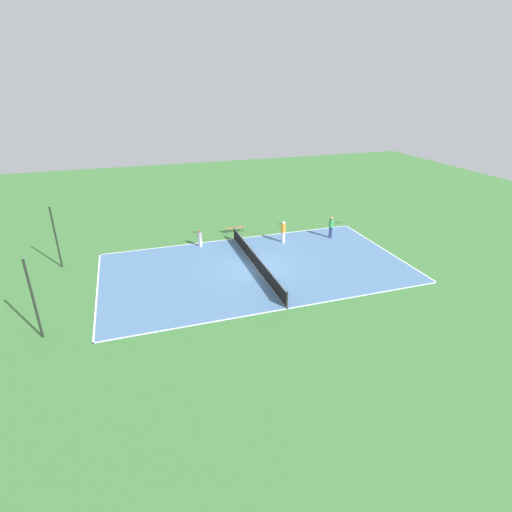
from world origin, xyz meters
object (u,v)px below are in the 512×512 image
Objects in this scene: tennis_net at (256,261)px; fence_post_back_left at (33,300)px; player_center_orange at (283,230)px; player_baseline_gray at (200,237)px; tennis_ball_left_sideline at (246,270)px; tennis_ball_right_alley at (211,250)px; player_far_green at (331,225)px; bench at (235,228)px; fence_post_back_right at (56,238)px.

fence_post_back_left is at bearing 108.89° from tennis_net.
player_baseline_gray is (1.27, 6.53, -0.27)m from player_center_orange.
tennis_net is 13.76m from fence_post_back_left.
tennis_ball_left_sideline and tennis_ball_right_alley have the same top height.
tennis_ball_right_alley is (4.19, 1.61, 0.00)m from tennis_ball_left_sideline.
player_center_orange reaches higher than tennis_ball_left_sideline.
player_center_orange is at bearing -46.81° from tennis_ball_left_sideline.
tennis_net reaches higher than tennis_ball_right_alley.
tennis_net is 6.27× the size of player_far_green.
player_baseline_gray is at bearing -46.19° from fence_post_back_left.
tennis_ball_left_sideline is at bearing 80.61° from bench.
fence_post_back_left reaches higher than player_center_orange.
bench is at bearing -165.92° from player_far_green.
player_far_green is at bearing -68.74° from fence_post_back_left.
player_center_orange is at bearing -91.96° from fence_post_back_right.
player_far_green is 26.93× the size of tennis_ball_left_sideline.
player_center_orange is at bearing -63.33° from fence_post_back_left.
player_far_green is 10.13m from tennis_ball_right_alley.
player_center_orange is (-3.47, -3.09, 0.66)m from bench.
fence_post_back_left is (-4.42, 12.93, 1.63)m from tennis_net.
tennis_net is at bearing 86.29° from bench.
player_center_orange is at bearing 131.70° from bench.
tennis_net is 168.95× the size of tennis_ball_right_alley.
player_far_green is (3.60, -7.69, 0.54)m from tennis_net.
bench is 4.69m from player_center_orange.
tennis_ball_right_alley is (0.12, 5.94, -1.00)m from player_center_orange.
tennis_ball_left_sideline is 0.02× the size of fence_post_back_left.
player_center_orange is 6.03m from tennis_ball_left_sideline.
player_far_green reaches higher than tennis_ball_left_sideline.
player_far_green is at bearing 152.71° from bench.
tennis_net reaches higher than bench.
tennis_ball_right_alley is at bearing 83.56° from player_center_orange.
fence_post_back_right reaches higher than tennis_net.
fence_post_back_left is at bearing 41.24° from bench.
fence_post_back_right is (-0.70, 9.96, 1.40)m from player_baseline_gray.
bench is 0.39× the size of fence_post_back_left.
bench reaches higher than tennis_ball_left_sideline.
tennis_ball_right_alley is (-1.15, -0.59, -0.73)m from player_baseline_gray.
tennis_ball_left_sideline is 13.04m from fence_post_back_left.
tennis_net is 6.71× the size of bench.
tennis_ball_right_alley is at bearing -51.46° from fence_post_back_left.
fence_post_back_right reaches higher than player_center_orange.
fence_post_back_left is at bearing 180.00° from fence_post_back_right.
player_baseline_gray is 0.31× the size of fence_post_back_left.
player_center_orange is 26.13× the size of tennis_ball_right_alley.
tennis_ball_right_alley is at bearing 49.51° from bench.
fence_post_back_left reaches higher than player_baseline_gray.
player_baseline_gray is 1.48m from tennis_ball_right_alley.
tennis_ball_left_sideline is (-3.81, 8.46, -1.03)m from player_far_green.
player_center_orange is 0.41× the size of fence_post_back_right.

